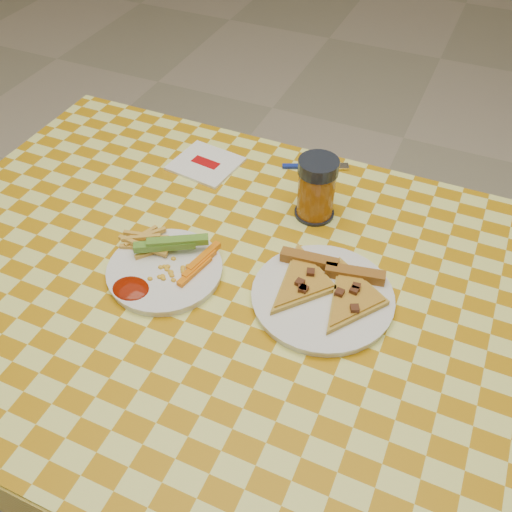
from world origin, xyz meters
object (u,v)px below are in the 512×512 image
object	(u,v)px
plate_right	(322,298)
plate_left	(165,271)
drink_glass	(316,189)
table	(241,314)

from	to	relation	value
plate_right	plate_left	bearing A→B (deg)	-168.95
drink_glass	plate_left	bearing A→B (deg)	-125.62
plate_left	plate_right	world-z (taller)	same
drink_glass	plate_right	bearing A→B (deg)	-66.79
table	plate_right	distance (m)	0.16
plate_right	drink_glass	distance (m)	0.23
plate_left	drink_glass	bearing A→B (deg)	54.38
plate_left	drink_glass	distance (m)	0.32
table	drink_glass	xyz separation A→B (m)	(0.05, 0.24, 0.14)
table	drink_glass	size ratio (longest dim) A/B	10.12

